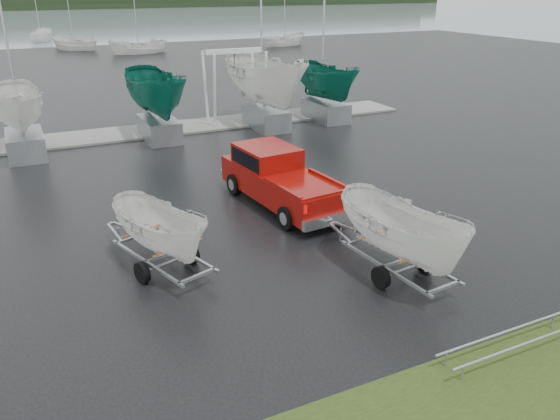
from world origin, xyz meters
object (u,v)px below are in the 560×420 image
object	(u,v)px
trailer_hitched	(406,183)
trailer_parked	(157,189)
pickup_truck	(277,176)
boat_hoist	(235,75)

from	to	relation	value
trailer_hitched	trailer_parked	bearing A→B (deg)	145.43
pickup_truck	trailer_hitched	size ratio (longest dim) A/B	1.20
pickup_truck	trailer_parked	xyz separation A→B (m)	(-5.06, -3.28, 1.40)
pickup_truck	trailer_parked	bearing A→B (deg)	-152.86
trailer_hitched	trailer_parked	world-z (taller)	trailer_hitched
boat_hoist	trailer_hitched	bearing A→B (deg)	-97.70
pickup_truck	trailer_hitched	world-z (taller)	trailer_hitched
trailer_hitched	trailer_parked	xyz separation A→B (m)	(-5.71, 3.14, -0.31)
trailer_parked	pickup_truck	bearing A→B (deg)	14.72
pickup_truck	trailer_hitched	distance (m)	6.67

